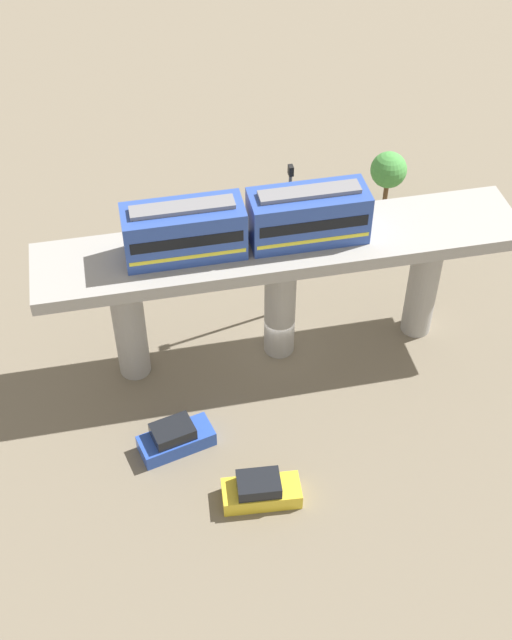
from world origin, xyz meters
name	(u,v)px	position (x,y,z in m)	size (l,w,h in m)	color
ground_plane	(279,348)	(0.00, 0.00, 0.00)	(120.00, 120.00, 0.00)	#706654
viaduct	(281,271)	(0.00, 0.00, 6.46)	(5.20, 28.00, 8.70)	#999691
train	(247,223)	(0.00, 2.00, 10.23)	(2.64, 13.55, 3.24)	#2D4CA5
parked_car_yellow	(261,491)	(-10.86, 3.47, 0.74)	(2.13, 4.33, 1.76)	yellow
parked_car_blue	(175,438)	(-6.44, 7.44, 0.74)	(2.76, 4.51, 1.76)	#284CB7
tree_near_viaduct	(389,170)	(12.67, -11.05, 3.60)	(2.69, 2.69, 4.99)	brown
signal_post	(289,236)	(3.40, -1.26, 6.18)	(0.44, 0.28, 11.30)	#4C4C51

